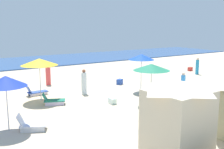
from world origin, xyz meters
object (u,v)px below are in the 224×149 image
Objects in this scene: lounge_chair_1_0 at (31,125)px; lounge_chair_4_0 at (36,92)px; umbrella_1 at (6,81)px; cooler_box_2 at (120,82)px; beachgoer_0 at (84,83)px; cabana_0 at (178,116)px; lounge_chair_4_1 at (53,100)px; umbrella_0 at (141,57)px; beachgoer_3 at (48,76)px; umbrella_4 at (39,62)px; cooler_box_1 at (112,101)px; umbrella_2 at (151,67)px; beachgoer_4 at (183,84)px; lounge_chair_2_0 at (169,100)px; cooler_box_0 at (190,69)px; beachgoer_1 at (197,66)px; lounge_chair_0_0 at (157,89)px.

lounge_chair_1_0 reaches higher than lounge_chair_4_0.
cooler_box_2 is (9.82, 5.15, -2.09)m from umbrella_1.
beachgoer_0 is at bearing -22.70° from lounge_chair_1_0.
cabana_0 reaches higher than lounge_chair_4_1.
umbrella_0 reaches higher than beachgoer_3.
umbrella_4 reaches higher than cooler_box_1.
beachgoer_0 is 4.27m from beachgoer_3.
umbrella_2 is 5.17m from beachgoer_0.
umbrella_4 is at bearing 165.85° from umbrella_0.
beachgoer_4 reaches higher than cooler_box_2.
cooler_box_2 is at bearing 61.22° from cabana_0.
cooler_box_2 is (4.87, -2.98, -0.54)m from beachgoer_3.
umbrella_2 is 1.71× the size of lounge_chair_4_1.
beachgoer_3 is (2.01, 4.02, -1.72)m from umbrella_4.
cooler_box_0 is at bearing -31.33° from lounge_chair_2_0.
lounge_chair_1_0 is at bearing -161.67° from umbrella_0.
cooler_box_1 is (-3.45, -1.47, -2.32)m from umbrella_0.
beachgoer_0 is 3.90× the size of cooler_box_0.
lounge_chair_2_0 is at bearing -139.40° from lounge_chair_4_0.
beachgoer_1 is 1.01× the size of beachgoer_3.
beachgoer_1 reaches higher than lounge_chair_0_0.
beachgoer_3 is at bearing 129.91° from umbrella_0.
umbrella_0 is 1.71× the size of lounge_chair_0_0.
lounge_chair_4_0 is 6.75m from cooler_box_2.
beachgoer_3 is at bearing 123.17° from cooler_box_2.
umbrella_2 is 0.93× the size of umbrella_4.
lounge_chair_0_0 is at bearing 7.97° from umbrella_1.
umbrella_0 is 1.08× the size of umbrella_2.
umbrella_1 is 1.57× the size of beachgoer_3.
cooler_box_2 is (0.74, 6.23, -0.05)m from lounge_chair_2_0.
lounge_chair_4_0 is 2.93× the size of cooler_box_1.
umbrella_0 is 1.64× the size of beachgoer_1.
lounge_chair_2_0 is 3.44m from cooler_box_1.
umbrella_2 is at bearing -119.32° from umbrella_0.
beachgoer_1 reaches higher than cooler_box_1.
beachgoer_4 is (8.29, -5.59, 0.53)m from lounge_chair_4_0.
umbrella_0 reaches higher than lounge_chair_4_1.
lounge_chair_4_1 is 7.03m from cooler_box_2.
cooler_box_2 is (-0.68, 3.68, -0.07)m from lounge_chair_0_0.
lounge_chair_0_0 is 1.85m from beachgoer_4.
lounge_chair_4_1 reaches higher than cooler_box_1.
cabana_0 is at bearing 160.76° from lounge_chair_2_0.
cooler_box_0 is (19.67, 6.39, -2.10)m from umbrella_1.
umbrella_2 is at bearing -149.67° from cooler_box_0.
umbrella_4 is 6.01× the size of cooler_box_0.
beachgoer_0 is (2.77, 1.24, 0.55)m from lounge_chair_4_1.
cooler_box_1 is (-13.37, -5.45, -0.03)m from cooler_box_0.
umbrella_0 is at bearing -126.84° from beachgoer_1.
cabana_0 is 6.17× the size of cooler_box_0.
beachgoer_0 is 13.91m from cooler_box_0.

